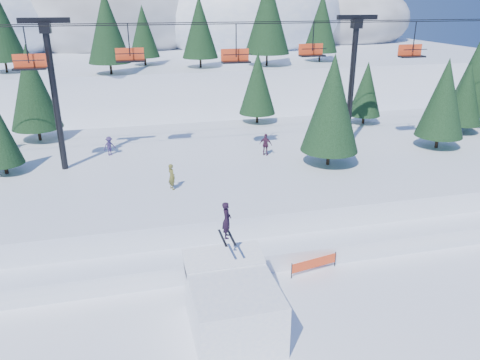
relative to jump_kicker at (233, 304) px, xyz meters
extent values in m
plane|color=white|center=(0.63, -1.07, -1.36)|extent=(160.00, 160.00, 0.00)
cube|color=white|center=(0.63, 16.93, -0.11)|extent=(70.00, 22.00, 2.50)
cube|color=white|center=(0.63, 6.93, -0.81)|extent=(70.00, 6.00, 1.10)
cube|color=white|center=(0.63, 66.93, 1.64)|extent=(110.00, 60.00, 6.00)
ellipsoid|color=#605B59|center=(-5.37, 76.93, 11.90)|extent=(44.00, 39.60, 26.40)
ellipsoid|color=white|center=(18.63, 68.93, 10.07)|extent=(34.00, 30.60, 19.72)
ellipsoid|color=#605B59|center=(38.63, 74.93, 8.77)|extent=(30.00, 27.00, 15.00)
cylinder|color=black|center=(-4.93, 38.14, 5.27)|extent=(0.26, 0.26, 1.25)
cone|color=#1C3F21|center=(-4.93, 38.14, 9.72)|extent=(4.63, 4.63, 7.66)
cylinder|color=black|center=(5.68, 41.11, 5.23)|extent=(0.26, 0.26, 1.16)
cone|color=#1C3F21|center=(5.68, 41.11, 9.38)|extent=(4.32, 4.32, 7.15)
cylinder|color=black|center=(14.03, 40.70, 5.39)|extent=(0.26, 0.26, 1.50)
cone|color=#1C3F21|center=(14.03, 40.70, 10.74)|extent=(5.56, 5.56, 9.19)
cylinder|color=black|center=(-16.54, 42.53, 5.30)|extent=(0.26, 0.26, 1.31)
cylinder|color=black|center=(22.21, 43.19, 5.25)|extent=(0.26, 0.26, 1.22)
cone|color=#1C3F21|center=(22.21, 43.19, 9.60)|extent=(4.52, 4.52, 7.47)
cylinder|color=black|center=(-0.76, 44.91, 5.15)|extent=(0.26, 0.26, 1.02)
cone|color=#1C3F21|center=(-0.76, 44.91, 8.78)|extent=(3.78, 3.78, 6.25)
cube|color=white|center=(0.00, -0.13, -0.11)|extent=(3.68, 4.54, 2.49)
cube|color=white|center=(0.00, 1.81, 1.18)|extent=(3.68, 1.59, 0.89)
imported|color=black|center=(0.10, 1.47, 3.39)|extent=(0.55, 0.71, 1.71)
cube|color=black|center=(-0.10, 1.47, 2.52)|extent=(0.11, 1.65, 0.03)
cube|color=black|center=(0.30, 1.47, 2.52)|extent=(0.11, 1.65, 0.03)
cylinder|color=black|center=(-8.37, 16.93, 6.14)|extent=(0.44, 0.44, 10.00)
cube|color=black|center=(-8.37, 16.93, 11.24)|extent=(3.20, 0.35, 0.35)
cube|color=black|center=(-8.37, 16.93, 10.79)|extent=(0.70, 0.70, 0.70)
cylinder|color=black|center=(13.63, 16.93, 6.14)|extent=(0.44, 0.44, 10.00)
cube|color=black|center=(13.63, 16.93, 11.24)|extent=(3.20, 0.35, 0.35)
cube|color=black|center=(13.63, 16.93, 10.79)|extent=(0.70, 0.70, 0.70)
cylinder|color=black|center=(2.63, 15.73, 10.94)|extent=(46.00, 0.06, 0.06)
cylinder|color=black|center=(2.63, 18.13, 10.94)|extent=(46.00, 0.06, 0.06)
cylinder|color=black|center=(-9.46, 15.73, 9.84)|extent=(0.08, 0.08, 2.20)
cube|color=black|center=(-9.46, 15.73, 8.39)|extent=(2.00, 0.75, 0.12)
cube|color=#E9421B|center=(-9.46, 16.11, 8.84)|extent=(2.00, 0.10, 0.85)
cylinder|color=black|center=(-9.46, 15.38, 8.94)|extent=(2.00, 0.06, 0.06)
cylinder|color=black|center=(-3.15, 18.13, 9.84)|extent=(0.08, 0.08, 2.20)
cube|color=black|center=(-3.15, 18.13, 8.39)|extent=(2.00, 0.75, 0.12)
cube|color=#E9421B|center=(-3.15, 18.51, 8.84)|extent=(2.00, 0.10, 0.85)
cylinder|color=black|center=(-3.15, 17.78, 8.94)|extent=(2.00, 0.06, 0.06)
cylinder|color=black|center=(4.01, 15.73, 9.84)|extent=(0.08, 0.08, 2.20)
cube|color=black|center=(4.01, 15.73, 8.39)|extent=(2.00, 0.75, 0.12)
cube|color=#E9421B|center=(4.01, 16.11, 8.84)|extent=(2.00, 0.10, 0.85)
cylinder|color=black|center=(4.01, 15.38, 8.94)|extent=(2.00, 0.06, 0.06)
cylinder|color=black|center=(10.69, 18.13, 9.84)|extent=(0.08, 0.08, 2.20)
cube|color=black|center=(10.69, 18.13, 8.39)|extent=(2.00, 0.75, 0.12)
cube|color=#E9421B|center=(10.69, 18.51, 8.84)|extent=(2.00, 0.10, 0.85)
cylinder|color=black|center=(10.69, 17.78, 8.94)|extent=(2.00, 0.06, 0.06)
cylinder|color=black|center=(17.90, 15.73, 9.84)|extent=(0.08, 0.08, 2.20)
cube|color=black|center=(17.90, 15.73, 8.39)|extent=(2.00, 0.75, 0.12)
cube|color=#E9421B|center=(17.90, 16.11, 8.84)|extent=(2.00, 0.10, 0.85)
cylinder|color=black|center=(17.90, 15.38, 8.94)|extent=(2.00, 0.06, 0.06)
cylinder|color=black|center=(20.65, 14.87, 1.65)|extent=(0.26, 0.26, 1.01)
cone|color=#1C3F21|center=(20.65, 14.87, 5.25)|extent=(3.74, 3.74, 6.19)
cylinder|color=black|center=(25.46, 18.22, 1.58)|extent=(0.26, 0.26, 0.88)
cone|color=#1C3F21|center=(25.46, 18.22, 4.72)|extent=(3.26, 3.26, 5.40)
cylinder|color=black|center=(28.26, 20.61, 1.74)|extent=(0.26, 0.26, 1.20)
cone|color=#1C3F21|center=(28.26, 20.61, 6.01)|extent=(4.44, 4.44, 7.34)
cylinder|color=black|center=(18.64, 23.53, 1.56)|extent=(0.26, 0.26, 0.83)
cone|color=#1C3F21|center=(18.64, 23.53, 4.52)|extent=(3.08, 3.08, 5.10)
cylinder|color=black|center=(-11.14, 25.00, 1.71)|extent=(0.26, 0.26, 1.12)
cone|color=#1C3F21|center=(-11.14, 25.00, 5.72)|extent=(4.17, 4.17, 6.90)
cylinder|color=black|center=(8.70, 26.40, 1.62)|extent=(0.26, 0.26, 0.95)
cone|color=#1C3F21|center=(8.70, 26.40, 5.01)|extent=(3.53, 3.53, 5.84)
cylinder|color=black|center=(-12.23, 16.86, 1.50)|extent=(0.26, 0.26, 0.72)
cylinder|color=black|center=(10.29, 13.14, 1.70)|extent=(0.26, 0.26, 1.12)
cone|color=#1C3F21|center=(10.29, 13.14, 5.69)|extent=(4.15, 4.15, 6.86)
imported|color=#421F37|center=(6.50, 16.36, 2.00)|extent=(1.06, 0.93, 1.72)
imported|color=#362855|center=(-5.24, 19.30, 1.89)|extent=(1.11, 0.93, 1.49)
imported|color=#1C392F|center=(15.26, 21.28, 1.92)|extent=(0.88, 0.71, 1.56)
imported|color=brown|center=(-1.33, 11.18, 1.99)|extent=(0.62, 0.73, 1.70)
cylinder|color=black|center=(3.97, 3.22, -0.91)|extent=(0.06, 0.06, 0.90)
cylinder|color=black|center=(6.72, 3.77, -0.91)|extent=(0.06, 0.06, 0.90)
cube|color=#E9421B|center=(5.34, 3.50, -0.81)|extent=(2.75, 0.58, 0.55)
cylinder|color=black|center=(8.02, 4.24, -0.91)|extent=(0.06, 0.06, 0.90)
cylinder|color=black|center=(10.82, 4.38, -0.91)|extent=(0.06, 0.06, 0.90)
cube|color=#E9421B|center=(9.42, 4.31, -0.81)|extent=(2.80, 0.18, 0.55)
camera|label=1|loc=(-3.87, -16.77, 12.54)|focal=35.00mm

